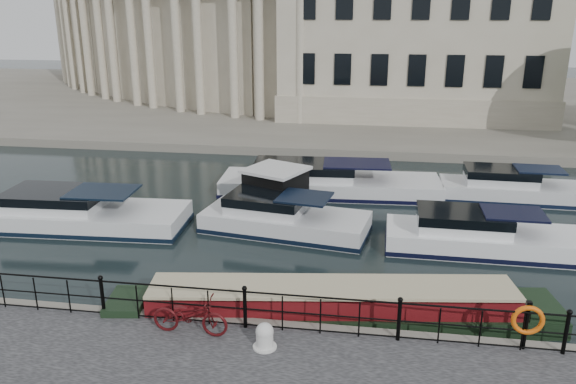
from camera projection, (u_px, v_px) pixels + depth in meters
The scene contains 10 objects.
ground_plane at pixel (262, 304), 17.25m from camera, with size 160.00×160.00×0.00m, color black.
far_bank at pixel (341, 101), 53.82m from camera, with size 120.00×42.00×0.55m, color #6B665B.
railing at pixel (245, 305), 14.77m from camera, with size 24.14×0.14×1.22m.
civic_building at pixel (329, 29), 47.84m from camera, with size 53.55×31.84×16.85m.
bicycle at pixel (190, 315), 14.51m from camera, with size 0.70×2.02×1.06m, color #450C0E.
mooring_bollard at pixel (265, 336), 13.97m from camera, with size 0.60×0.60×0.68m.
life_ring_post at pixel (528, 321), 13.72m from camera, with size 0.80×0.21×1.31m.
narrowboat at pixel (331, 311), 16.10m from camera, with size 13.07×3.49×1.48m.
harbour_hut at pixel (276, 194), 24.50m from camera, with size 3.99×3.73×2.20m.
cabin_cruisers at pixel (314, 207), 24.57m from camera, with size 26.76×9.45×1.99m.
Camera 1 is at (3.11, -15.04, 8.62)m, focal length 35.00 mm.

